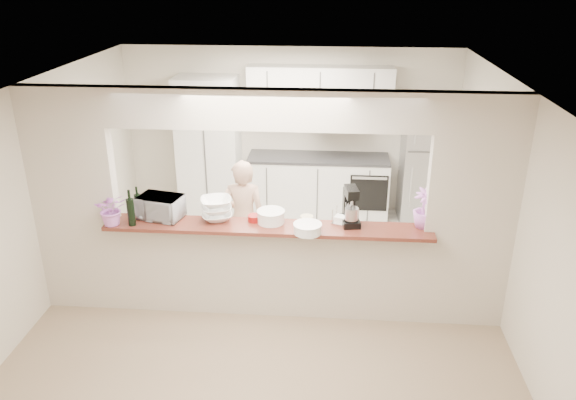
# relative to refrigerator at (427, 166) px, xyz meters

# --- Properties ---
(floor) EXTENTS (6.00, 6.00, 0.00)m
(floor) POSITION_rel_refrigerator_xyz_m (-2.05, -2.65, -0.85)
(floor) COLOR gray
(floor) RESTS_ON ground
(tile_overlay) EXTENTS (5.00, 2.90, 0.01)m
(tile_overlay) POSITION_rel_refrigerator_xyz_m (-2.05, -1.10, -0.84)
(tile_overlay) COLOR beige
(tile_overlay) RESTS_ON floor
(partition) EXTENTS (5.00, 0.15, 2.50)m
(partition) POSITION_rel_refrigerator_xyz_m (-2.05, -2.65, 0.63)
(partition) COLOR beige
(partition) RESTS_ON floor
(bar_counter) EXTENTS (3.40, 0.38, 1.09)m
(bar_counter) POSITION_rel_refrigerator_xyz_m (-2.05, -2.65, -0.27)
(bar_counter) COLOR beige
(bar_counter) RESTS_ON floor
(kitchen_cabinets) EXTENTS (3.15, 0.62, 2.25)m
(kitchen_cabinets) POSITION_rel_refrigerator_xyz_m (-2.24, 0.07, 0.12)
(kitchen_cabinets) COLOR silver
(kitchen_cabinets) RESTS_ON floor
(refrigerator) EXTENTS (0.75, 0.70, 1.70)m
(refrigerator) POSITION_rel_refrigerator_xyz_m (0.00, 0.00, 0.00)
(refrigerator) COLOR #ADAEB2
(refrigerator) RESTS_ON floor
(flower_left) EXTENTS (0.39, 0.36, 0.35)m
(flower_left) POSITION_rel_refrigerator_xyz_m (-3.65, -2.80, 0.42)
(flower_left) COLOR #D772BA
(flower_left) RESTS_ON bar_counter
(wine_bottle_a) EXTENTS (0.07, 0.07, 0.34)m
(wine_bottle_a) POSITION_rel_refrigerator_xyz_m (-3.45, -2.58, 0.37)
(wine_bottle_a) COLOR black
(wine_bottle_a) RESTS_ON bar_counter
(wine_bottle_b) EXTENTS (0.08, 0.08, 0.39)m
(wine_bottle_b) POSITION_rel_refrigerator_xyz_m (-3.45, -2.80, 0.39)
(wine_bottle_b) COLOR black
(wine_bottle_b) RESTS_ON bar_counter
(toaster_oven) EXTENTS (0.51, 0.40, 0.25)m
(toaster_oven) POSITION_rel_refrigerator_xyz_m (-3.20, -2.60, 0.36)
(toaster_oven) COLOR silver
(toaster_oven) RESTS_ON bar_counter
(serving_bowls) EXTENTS (0.40, 0.40, 0.24)m
(serving_bowls) POSITION_rel_refrigerator_xyz_m (-2.60, -2.60, 0.36)
(serving_bowls) COLOR white
(serving_bowls) RESTS_ON bar_counter
(plate_stack_a) EXTENTS (0.29, 0.29, 0.13)m
(plate_stack_a) POSITION_rel_refrigerator_xyz_m (-2.02, -2.62, 0.31)
(plate_stack_a) COLOR white
(plate_stack_a) RESTS_ON bar_counter
(plate_stack_b) EXTENTS (0.29, 0.29, 0.10)m
(plate_stack_b) POSITION_rel_refrigerator_xyz_m (-1.63, -2.84, 0.29)
(plate_stack_b) COLOR white
(plate_stack_b) RESTS_ON bar_counter
(red_bowl) EXTENTS (0.14, 0.14, 0.07)m
(red_bowl) POSITION_rel_refrigerator_xyz_m (-2.20, -2.60, 0.27)
(red_bowl) COLOR maroon
(red_bowl) RESTS_ON bar_counter
(tan_bowl) EXTENTS (0.14, 0.14, 0.06)m
(tan_bowl) POSITION_rel_refrigerator_xyz_m (-1.65, -2.57, 0.27)
(tan_bowl) COLOR #CBBD8F
(tan_bowl) RESTS_ON bar_counter
(utensil_caddy) EXTENTS (0.30, 0.23, 0.24)m
(utensil_caddy) POSITION_rel_refrigerator_xyz_m (-1.25, -2.60, 0.34)
(utensil_caddy) COLOR silver
(utensil_caddy) RESTS_ON bar_counter
(stand_mixer) EXTENTS (0.22, 0.31, 0.41)m
(stand_mixer) POSITION_rel_refrigerator_xyz_m (-1.20, -2.59, 0.42)
(stand_mixer) COLOR black
(stand_mixer) RESTS_ON bar_counter
(flower_right) EXTENTS (0.29, 0.29, 0.42)m
(flower_right) POSITION_rel_refrigerator_xyz_m (-0.45, -2.60, 0.45)
(flower_right) COLOR #AB66BD
(flower_right) RESTS_ON bar_counter
(person) EXTENTS (0.55, 0.36, 1.49)m
(person) POSITION_rel_refrigerator_xyz_m (-2.45, -1.83, -0.11)
(person) COLOR tan
(person) RESTS_ON floor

